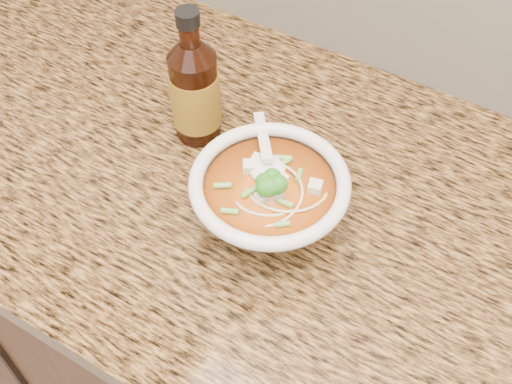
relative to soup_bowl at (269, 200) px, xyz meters
The scene contains 4 objects.
cabinet 0.54m from the soup_bowl, 23.74° to the left, with size 4.00×0.65×0.86m, color #381F10.
counter_slab 0.17m from the soup_bowl, 23.74° to the left, with size 4.00×0.68×0.04m, color olive.
soup_bowl is the anchor object (origin of this frame).
hot_sauce_bottle 0.20m from the soup_bowl, 152.38° to the left, with size 0.08×0.08×0.22m.
Camera 1 is at (0.11, 1.17, 1.60)m, focal length 45.00 mm.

